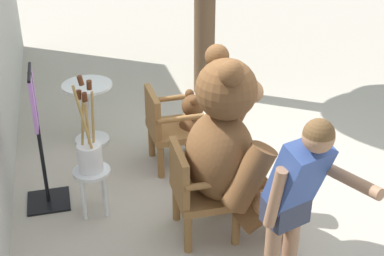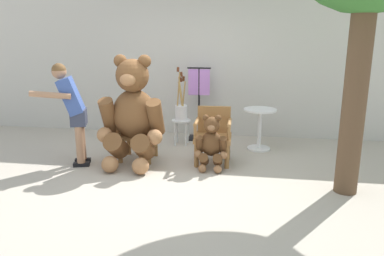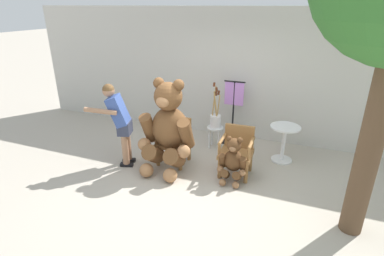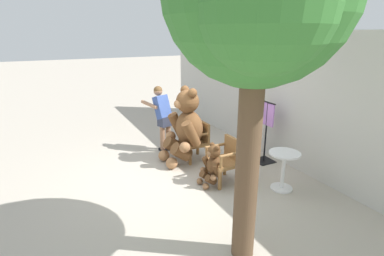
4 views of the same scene
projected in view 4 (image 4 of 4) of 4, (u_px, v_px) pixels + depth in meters
ground_plane at (180, 176)px, 6.04m from camera, size 60.00×60.00×0.00m
back_wall at (277, 97)px, 6.64m from camera, size 10.00×0.16×2.80m
wooden_chair_left at (197, 140)px, 6.71m from camera, size 0.56×0.52×0.86m
wooden_chair_right at (226, 159)px, 5.69m from camera, size 0.57×0.53×0.86m
teddy_bear_large at (186, 126)px, 6.48m from camera, size 1.00×0.94×1.67m
teddy_bear_small at (213, 165)px, 5.58m from camera, size 0.49×0.46×0.81m
person_visitor at (162, 113)px, 7.12m from camera, size 0.70×0.63×1.56m
white_stool at (242, 146)px, 6.66m from camera, size 0.34×0.34×0.46m
brush_bucket at (243, 133)px, 6.57m from camera, size 0.22×0.22×0.94m
round_side_table at (283, 167)px, 5.40m from camera, size 0.56×0.56×0.72m
clothing_display_stand at (266, 131)px, 6.50m from camera, size 0.44×0.40×1.36m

